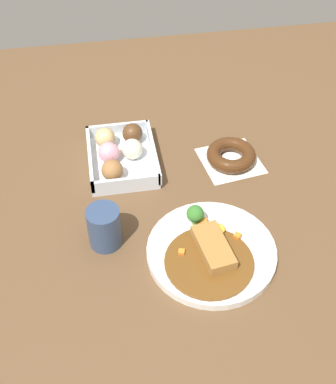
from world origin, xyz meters
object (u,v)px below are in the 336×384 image
Objects in this scene: curry_plate at (211,251)px; donut_box at (120,153)px; coffee_mug at (104,227)px; chocolate_ring_donut at (231,155)px.

curry_plate reaches higher than donut_box.
curry_plate is 0.22m from coffee_mug.
coffee_mug is (-0.07, -0.21, 0.03)m from curry_plate.
coffee_mug is (0.20, -0.32, 0.03)m from chocolate_ring_donut.
donut_box is 0.25m from coffee_mug.
chocolate_ring_donut is at bearing 122.32° from coffee_mug.
donut_box is 1.35× the size of chocolate_ring_donut.
donut_box is 2.28× the size of coffee_mug.
chocolate_ring_donut is 0.38m from coffee_mug.
coffee_mug reaches higher than donut_box.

